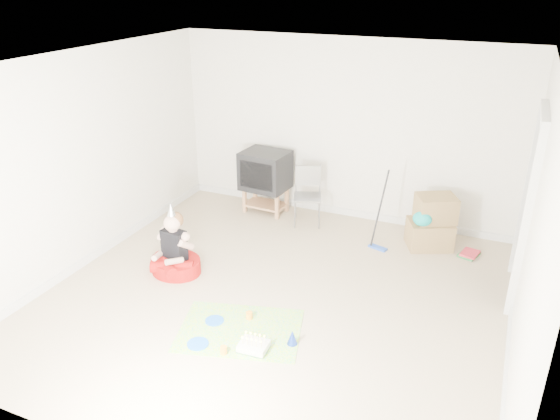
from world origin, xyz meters
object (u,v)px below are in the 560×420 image
at_px(crt_tv, 265,170).
at_px(birthday_cake, 254,347).
at_px(seated_woman, 175,257).
at_px(folding_chair, 308,197).
at_px(tv_stand, 266,197).
at_px(cardboard_boxes, 432,223).

xyz_separation_m(crt_tv, birthday_cake, (1.28, -3.07, -0.63)).
height_order(crt_tv, seated_woman, crt_tv).
height_order(folding_chair, birthday_cake, folding_chair).
xyz_separation_m(crt_tv, seated_woman, (-0.25, -2.09, -0.47)).
xyz_separation_m(tv_stand, birthday_cake, (1.28, -3.07, -0.19)).
distance_m(tv_stand, cardboard_boxes, 2.50).
xyz_separation_m(seated_woman, birthday_cake, (1.53, -0.98, -0.16)).
height_order(tv_stand, folding_chair, folding_chair).
relative_size(crt_tv, cardboard_boxes, 0.93).
bearing_deg(folding_chair, seated_woman, -116.97).
distance_m(cardboard_boxes, birthday_cake, 3.16).
bearing_deg(cardboard_boxes, birthday_cake, -112.69).
bearing_deg(seated_woman, tv_stand, 83.13).
relative_size(cardboard_boxes, birthday_cake, 2.47).
bearing_deg(crt_tv, tv_stand, 94.99).
bearing_deg(tv_stand, folding_chair, -11.69).
bearing_deg(tv_stand, seated_woman, -96.87).
bearing_deg(birthday_cake, seated_woman, 147.49).
bearing_deg(seated_woman, folding_chair, 63.03).
bearing_deg(folding_chair, tv_stand, 168.31).
bearing_deg(crt_tv, seated_woman, -91.89).
relative_size(crt_tv, seated_woman, 0.72).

